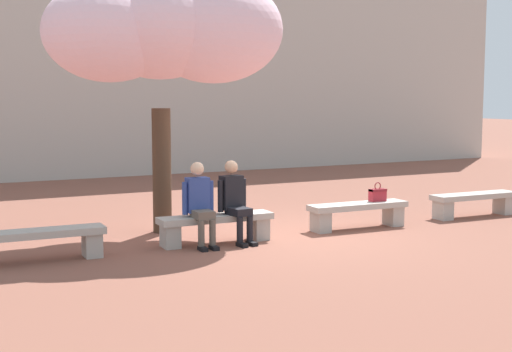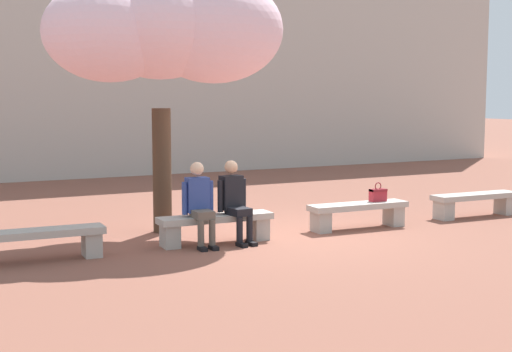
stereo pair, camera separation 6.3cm
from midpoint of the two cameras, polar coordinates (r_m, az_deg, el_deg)
ground_plane at (r=11.83m, az=2.94°, el=-4.78°), size 100.00×100.00×0.00m
building_facade at (r=22.64m, az=-12.38°, el=11.03°), size 28.00×4.00×8.36m
stone_bench_west_end at (r=10.39m, az=-16.89°, el=-4.91°), size 1.85×0.49×0.45m
stone_bench_near_west at (r=11.17m, az=-3.08°, el=-3.86°), size 1.85×0.49×0.45m
stone_bench_center at (r=12.50m, az=8.32°, el=-2.82°), size 1.85×0.49×0.45m
stone_bench_near_east at (r=14.23m, az=17.24°, el=-1.92°), size 1.85×0.49×0.45m
person_seated_left at (r=10.94m, az=-4.39°, el=-2.00°), size 0.51×0.69×1.29m
person_seated_right at (r=11.18m, az=-1.59°, el=-1.80°), size 0.51×0.71×1.29m
handbag at (r=12.73m, az=9.87°, el=-1.44°), size 0.30×0.15×0.34m
cherry_tree_main at (r=12.02m, az=-7.02°, el=11.46°), size 3.95×2.47×4.30m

